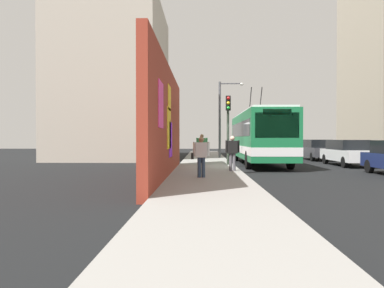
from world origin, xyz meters
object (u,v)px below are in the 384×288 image
(traffic_light, at_px, (228,118))
(street_lamp, at_px, (223,113))
(pedestrian_midblock, at_px, (202,146))
(city_bus, at_px, (259,136))
(parked_car_dark_gray, at_px, (316,149))
(pedestrian_at_curb, at_px, (232,150))
(parked_car_white, at_px, (347,152))
(pedestrian_near_wall, at_px, (201,154))

(traffic_light, xyz_separation_m, street_lamp, (7.90, -0.14, 0.81))
(pedestrian_midblock, distance_m, traffic_light, 2.82)
(city_bus, relative_size, parked_car_dark_gray, 2.38)
(parked_car_dark_gray, bearing_deg, pedestrian_at_curb, 147.13)
(pedestrian_midblock, height_order, traffic_light, traffic_light)
(city_bus, bearing_deg, pedestrian_at_curb, 160.88)
(street_lamp, bearing_deg, pedestrian_at_curb, 178.97)
(street_lamp, bearing_deg, parked_car_white, -131.70)
(pedestrian_midblock, height_order, pedestrian_near_wall, pedestrian_midblock)
(pedestrian_near_wall, xyz_separation_m, traffic_light, (6.96, -1.53, 1.78))
(city_bus, bearing_deg, street_lamp, 20.17)
(pedestrian_at_curb, distance_m, street_lamp, 12.15)
(traffic_light, bearing_deg, city_bus, -41.41)
(city_bus, bearing_deg, parked_car_dark_gray, -45.70)
(parked_car_dark_gray, bearing_deg, pedestrian_midblock, 123.09)
(pedestrian_near_wall, distance_m, street_lamp, 15.18)
(pedestrian_near_wall, height_order, street_lamp, street_lamp)
(pedestrian_at_curb, distance_m, traffic_light, 4.34)
(parked_car_dark_gray, relative_size, pedestrian_midblock, 2.70)
(pedestrian_at_curb, relative_size, pedestrian_midblock, 0.91)
(parked_car_white, height_order, traffic_light, traffic_light)
(traffic_light, relative_size, street_lamp, 0.66)
(parked_car_white, relative_size, traffic_light, 1.24)
(pedestrian_at_curb, height_order, traffic_light, traffic_light)
(pedestrian_near_wall, relative_size, street_lamp, 0.26)
(street_lamp, bearing_deg, pedestrian_midblock, 164.99)
(parked_car_white, xyz_separation_m, parked_car_dark_gray, (6.03, 0.00, -0.00))
(traffic_light, bearing_deg, pedestrian_near_wall, 167.57)
(parked_car_dark_gray, bearing_deg, traffic_light, 135.63)
(city_bus, height_order, parked_car_white, city_bus)
(pedestrian_midblock, bearing_deg, city_bus, -79.17)
(parked_car_dark_gray, relative_size, street_lamp, 0.80)
(pedestrian_midblock, xyz_separation_m, street_lamp, (6.17, -1.65, 2.44))
(pedestrian_near_wall, bearing_deg, parked_car_dark_gray, -31.54)
(pedestrian_near_wall, distance_m, traffic_light, 7.35)
(pedestrian_at_curb, xyz_separation_m, street_lamp, (11.88, -0.21, 2.54))
(pedestrian_near_wall, bearing_deg, pedestrian_midblock, -0.16)
(city_bus, relative_size, pedestrian_midblock, 6.41)
(parked_car_white, relative_size, parked_car_dark_gray, 1.03)
(city_bus, height_order, pedestrian_at_curb, city_bus)
(pedestrian_midblock, bearing_deg, traffic_light, -138.98)
(city_bus, xyz_separation_m, traffic_light, (-2.44, 2.15, 0.99))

